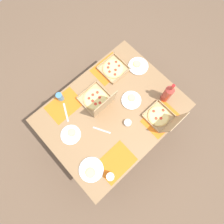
{
  "coord_description": "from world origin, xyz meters",
  "views": [
    {
      "loc": [
        0.38,
        0.41,
        2.63
      ],
      "look_at": [
        0.0,
        0.0,
        0.73
      ],
      "focal_mm": 30.21,
      "sensor_mm": 36.0,
      "label": 1
    }
  ],
  "objects_px": {
    "pizza_box_edge_far": "(113,69)",
    "cup_spare": "(110,176)",
    "plate_near_left": "(138,66)",
    "soda_bottle": "(168,93)",
    "pizza_box_corner_left": "(162,118)",
    "condiment_bowl": "(128,123)",
    "plate_near_right": "(71,135)",
    "plate_middle": "(91,170)",
    "cup_dark": "(60,97)",
    "pizza_box_corner_right": "(97,100)",
    "plate_far_left": "(131,100)"
  },
  "relations": [
    {
      "from": "pizza_box_edge_far",
      "to": "cup_spare",
      "type": "distance_m",
      "value": 1.15
    },
    {
      "from": "plate_near_left",
      "to": "soda_bottle",
      "type": "height_order",
      "value": "soda_bottle"
    },
    {
      "from": "pizza_box_corner_left",
      "to": "plate_near_left",
      "type": "xyz_separation_m",
      "value": [
        -0.26,
        -0.59,
        -0.04
      ]
    },
    {
      "from": "condiment_bowl",
      "to": "plate_near_right",
      "type": "bearing_deg",
      "value": -31.17
    },
    {
      "from": "plate_middle",
      "to": "cup_dark",
      "type": "bearing_deg",
      "value": -107.62
    },
    {
      "from": "pizza_box_corner_left",
      "to": "pizza_box_corner_right",
      "type": "bearing_deg",
      "value": -58.76
    },
    {
      "from": "pizza_box_corner_left",
      "to": "plate_near_left",
      "type": "height_order",
      "value": "pizza_box_corner_left"
    },
    {
      "from": "plate_middle",
      "to": "plate_near_left",
      "type": "height_order",
      "value": "same"
    },
    {
      "from": "plate_middle",
      "to": "condiment_bowl",
      "type": "bearing_deg",
      "value": -170.92
    },
    {
      "from": "pizza_box_corner_right",
      "to": "plate_near_left",
      "type": "xyz_separation_m",
      "value": [
        -0.62,
        -0.01,
        -0.04
      ]
    },
    {
      "from": "plate_near_right",
      "to": "condiment_bowl",
      "type": "relative_size",
      "value": 2.74
    },
    {
      "from": "plate_near_left",
      "to": "cup_dark",
      "type": "bearing_deg",
      "value": -18.12
    },
    {
      "from": "pizza_box_corner_left",
      "to": "condiment_bowl",
      "type": "bearing_deg",
      "value": -34.96
    },
    {
      "from": "pizza_box_corner_left",
      "to": "plate_near_right",
      "type": "height_order",
      "value": "pizza_box_corner_left"
    },
    {
      "from": "pizza_box_corner_left",
      "to": "cup_spare",
      "type": "height_order",
      "value": "pizza_box_corner_left"
    },
    {
      "from": "plate_near_right",
      "to": "plate_far_left",
      "type": "xyz_separation_m",
      "value": [
        -0.71,
        0.15,
        0.0
      ]
    },
    {
      "from": "plate_near_right",
      "to": "soda_bottle",
      "type": "distance_m",
      "value": 1.06
    },
    {
      "from": "plate_middle",
      "to": "plate_near_right",
      "type": "xyz_separation_m",
      "value": [
        -0.07,
        -0.4,
        -0.0
      ]
    },
    {
      "from": "condiment_bowl",
      "to": "pizza_box_corner_left",
      "type": "bearing_deg",
      "value": 145.04
    },
    {
      "from": "pizza_box_corner_right",
      "to": "plate_middle",
      "type": "xyz_separation_m",
      "value": [
        0.51,
        0.48,
        -0.04
      ]
    },
    {
      "from": "plate_near_right",
      "to": "plate_far_left",
      "type": "distance_m",
      "value": 0.73
    },
    {
      "from": "plate_near_right",
      "to": "soda_bottle",
      "type": "height_order",
      "value": "soda_bottle"
    },
    {
      "from": "plate_middle",
      "to": "condiment_bowl",
      "type": "distance_m",
      "value": 0.59
    },
    {
      "from": "pizza_box_corner_left",
      "to": "cup_spare",
      "type": "distance_m",
      "value": 0.77
    },
    {
      "from": "pizza_box_corner_left",
      "to": "cup_dark",
      "type": "xyz_separation_m",
      "value": [
        0.62,
        -0.88,
        0.01
      ]
    },
    {
      "from": "plate_far_left",
      "to": "cup_spare",
      "type": "relative_size",
      "value": 2.47
    },
    {
      "from": "pizza_box_corner_left",
      "to": "plate_near_right",
      "type": "distance_m",
      "value": 0.94
    },
    {
      "from": "pizza_box_corner_left",
      "to": "pizza_box_corner_right",
      "type": "xyz_separation_m",
      "value": [
        0.36,
        -0.59,
        0.0
      ]
    },
    {
      "from": "soda_bottle",
      "to": "pizza_box_corner_left",
      "type": "bearing_deg",
      "value": 33.46
    },
    {
      "from": "pizza_box_corner_right",
      "to": "plate_middle",
      "type": "bearing_deg",
      "value": 43.17
    },
    {
      "from": "pizza_box_corner_left",
      "to": "plate_middle",
      "type": "bearing_deg",
      "value": -7.11
    },
    {
      "from": "pizza_box_corner_left",
      "to": "plate_near_left",
      "type": "relative_size",
      "value": 1.33
    },
    {
      "from": "pizza_box_edge_far",
      "to": "plate_near_right",
      "type": "distance_m",
      "value": 0.86
    },
    {
      "from": "cup_spare",
      "to": "plate_near_left",
      "type": "bearing_deg",
      "value": -147.67
    },
    {
      "from": "plate_near_right",
      "to": "plate_middle",
      "type": "bearing_deg",
      "value": 79.33
    },
    {
      "from": "plate_middle",
      "to": "soda_bottle",
      "type": "distance_m",
      "value": 1.07
    },
    {
      "from": "pizza_box_corner_right",
      "to": "cup_spare",
      "type": "xyz_separation_m",
      "value": [
        0.42,
        0.65,
        -0.01
      ]
    },
    {
      "from": "pizza_box_edge_far",
      "to": "pizza_box_corner_right",
      "type": "relative_size",
      "value": 0.83
    },
    {
      "from": "pizza_box_corner_right",
      "to": "plate_near_left",
      "type": "relative_size",
      "value": 1.45
    },
    {
      "from": "plate_far_left",
      "to": "plate_near_left",
      "type": "bearing_deg",
      "value": -145.09
    },
    {
      "from": "pizza_box_edge_far",
      "to": "plate_near_right",
      "type": "relative_size",
      "value": 1.33
    },
    {
      "from": "plate_near_left",
      "to": "plate_far_left",
      "type": "relative_size",
      "value": 1.07
    },
    {
      "from": "plate_near_left",
      "to": "condiment_bowl",
      "type": "height_order",
      "value": "condiment_bowl"
    },
    {
      "from": "pizza_box_edge_far",
      "to": "plate_far_left",
      "type": "bearing_deg",
      "value": 74.1
    },
    {
      "from": "pizza_box_edge_far",
      "to": "soda_bottle",
      "type": "relative_size",
      "value": 0.84
    },
    {
      "from": "pizza_box_corner_left",
      "to": "plate_far_left",
      "type": "xyz_separation_m",
      "value": [
        0.08,
        -0.35,
        -0.04
      ]
    },
    {
      "from": "plate_middle",
      "to": "cup_dark",
      "type": "relative_size",
      "value": 2.37
    },
    {
      "from": "pizza_box_corner_right",
      "to": "plate_far_left",
      "type": "bearing_deg",
      "value": 139.73
    },
    {
      "from": "plate_middle",
      "to": "pizza_box_corner_right",
      "type": "bearing_deg",
      "value": -136.83
    },
    {
      "from": "plate_far_left",
      "to": "soda_bottle",
      "type": "bearing_deg",
      "value": 141.13
    }
  ]
}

